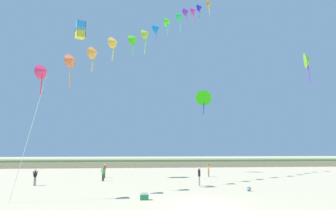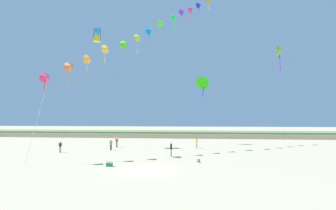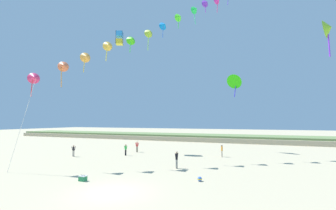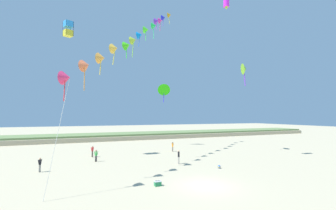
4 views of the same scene
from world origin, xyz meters
name	(u,v)px [view 2 (image 2 of 4)]	position (x,y,z in m)	size (l,w,h in m)	color
ground_plane	(145,170)	(0.00, 0.00, 0.00)	(240.00, 240.00, 0.00)	#C1B28E
dune_ridge	(178,134)	(0.00, 41.79, 0.70)	(120.00, 10.72, 1.41)	tan
person_near_left	(117,141)	(-8.12, 17.57, 0.95)	(0.48, 0.44, 1.64)	#726656
person_near_right	(60,146)	(-13.85, 10.63, 0.88)	(0.38, 0.47, 1.52)	gray
person_mid_center	(111,144)	(-7.89, 14.03, 0.88)	(0.54, 0.21, 1.53)	black
person_far_left	(197,142)	(4.60, 17.77, 0.90)	(0.21, 0.55, 1.56)	#726656
person_far_right	(171,148)	(1.48, 8.69, 1.00)	(0.23, 0.61, 1.72)	gray
kite_banner_string	(150,29)	(-2.09, 13.93, 17.74)	(20.13, 24.68, 27.35)	#EB3268
large_kite_low_lead	(280,50)	(15.82, 13.09, 13.87)	(1.46, 2.03, 3.86)	#81C626
large_kite_mid_trail	(203,82)	(5.81, 24.99, 11.31)	(2.94, 2.59, 3.99)	#26CB0E
large_kite_high_solo	(97,35)	(-11.65, 17.60, 18.33)	(1.45, 1.45, 2.15)	gold
beach_cooler	(109,164)	(-3.83, 1.50, 0.21)	(0.58, 0.41, 0.46)	#23844C
beach_ball	(198,161)	(4.78, 4.88, 0.18)	(0.36, 0.36, 0.36)	blue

